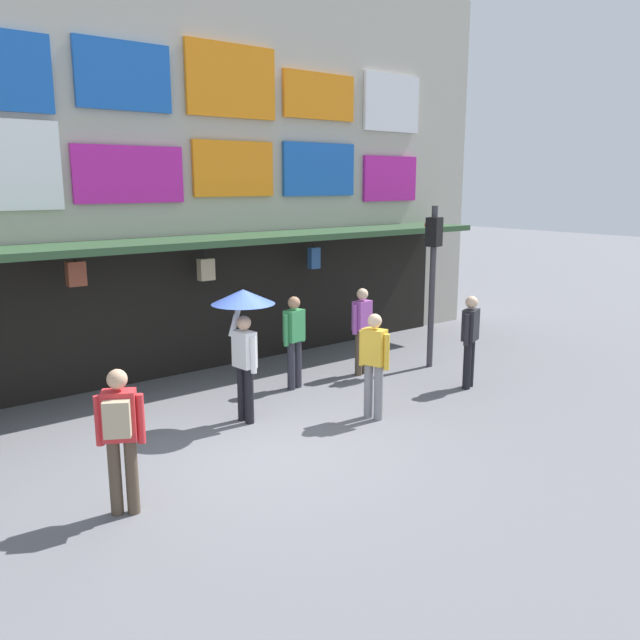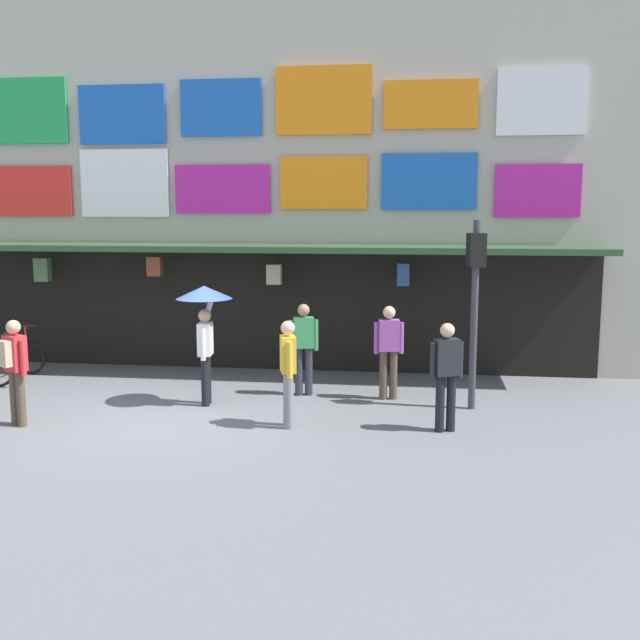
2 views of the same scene
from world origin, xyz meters
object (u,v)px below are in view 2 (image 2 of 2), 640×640
traffic_light_far (475,284)px  pedestrian_in_white (288,368)px  pedestrian_in_red (389,347)px  pedestrian_in_green (304,344)px  bicycle_parked (14,361)px  pedestrian_in_yellow (14,364)px  pedestrian_with_umbrella (205,311)px  pedestrian_in_black (446,371)px

traffic_light_far → pedestrian_in_white: size_ratio=1.90×
traffic_light_far → pedestrian_in_white: 3.47m
pedestrian_in_red → pedestrian_in_green: size_ratio=1.00×
bicycle_parked → pedestrian_in_yellow: bearing=-59.5°
traffic_light_far → pedestrian_in_white: bearing=-153.2°
pedestrian_in_red → bicycle_parked: bearing=176.5°
pedestrian_in_white → pedestrian_in_green: bearing=91.9°
pedestrian_in_red → pedestrian_in_green: (-1.54, 0.08, 0.00)m
bicycle_parked → pedestrian_with_umbrella: 4.63m
pedestrian_with_umbrella → pedestrian_in_black: bearing=-14.2°
traffic_light_far → pedestrian_with_umbrella: size_ratio=1.54×
pedestrian_in_red → pedestrian_in_black: (0.95, -1.82, 0.00)m
pedestrian_in_green → pedestrian_in_black: same height
pedestrian_in_black → traffic_light_far: bearing=70.5°
traffic_light_far → bicycle_parked: 9.05m
traffic_light_far → pedestrian_in_green: (-2.98, 0.53, -1.19)m
pedestrian_in_red → pedestrian_with_umbrella: bearing=-165.7°
pedestrian_with_umbrella → pedestrian_in_white: size_ratio=1.24×
pedestrian_in_white → pedestrian_in_black: bearing=2.2°
pedestrian_in_white → pedestrian_in_black: same height
bicycle_parked → pedestrian_in_white: size_ratio=0.71×
bicycle_parked → pedestrian_in_white: pedestrian_in_white is taller
traffic_light_far → pedestrian_in_black: (-0.49, -1.38, -1.19)m
bicycle_parked → pedestrian_in_black: size_ratio=0.71×
pedestrian_in_red → traffic_light_far: bearing=-17.1°
bicycle_parked → pedestrian_in_red: pedestrian_in_red is taller
traffic_light_far → pedestrian_with_umbrella: 4.59m
traffic_light_far → pedestrian_with_umbrella: traffic_light_far is taller
pedestrian_in_red → pedestrian_in_white: bearing=-127.6°
traffic_light_far → bicycle_parked: (-8.84, 0.89, -1.75)m
bicycle_parked → pedestrian_in_yellow: size_ratio=0.71×
pedestrian_in_yellow → pedestrian_with_umbrella: 3.13m
pedestrian_in_red → pedestrian_in_green: same height
pedestrian_in_yellow → pedestrian_in_green: (4.17, 2.50, -0.04)m
pedestrian_in_yellow → pedestrian_with_umbrella: (2.59, 1.62, 0.66)m
pedestrian_in_yellow → pedestrian_in_white: size_ratio=1.00×
traffic_light_far → pedestrian_with_umbrella: bearing=-175.5°
traffic_light_far → pedestrian_in_black: bearing=-109.5°
pedestrian_in_white → bicycle_parked: bearing=158.3°
traffic_light_far → pedestrian_in_red: (-1.44, 0.44, -1.19)m
pedestrian_in_green → pedestrian_in_yellow: bearing=-149.1°
pedestrian_in_green → pedestrian_in_black: bearing=-37.5°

